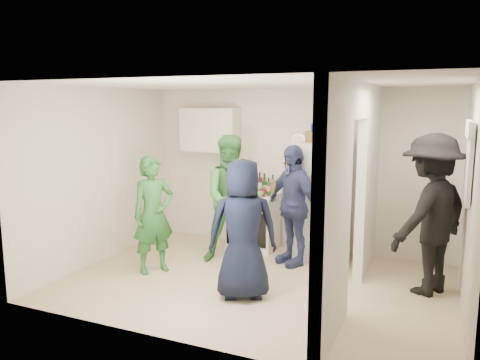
% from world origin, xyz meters
% --- Properties ---
extents(floor, '(4.80, 4.80, 0.00)m').
position_xyz_m(floor, '(0.00, 0.00, 0.00)').
color(floor, '#CBB78F').
rests_on(floor, ground).
extents(wall_back, '(4.80, 0.00, 4.80)m').
position_xyz_m(wall_back, '(0.00, 1.70, 1.25)').
color(wall_back, silver).
rests_on(wall_back, floor).
extents(wall_front, '(4.80, 0.00, 4.80)m').
position_xyz_m(wall_front, '(0.00, -1.70, 1.25)').
color(wall_front, silver).
rests_on(wall_front, floor).
extents(wall_left, '(0.00, 3.40, 3.40)m').
position_xyz_m(wall_left, '(-2.40, 0.00, 1.25)').
color(wall_left, silver).
rests_on(wall_left, floor).
extents(wall_right, '(0.00, 3.40, 3.40)m').
position_xyz_m(wall_right, '(2.40, 0.00, 1.25)').
color(wall_right, silver).
rests_on(wall_right, floor).
extents(ceiling, '(4.80, 4.80, 0.00)m').
position_xyz_m(ceiling, '(0.00, 0.00, 2.50)').
color(ceiling, white).
rests_on(ceiling, wall_back).
extents(partition_pier_back, '(0.12, 1.20, 2.50)m').
position_xyz_m(partition_pier_back, '(1.20, 1.10, 1.25)').
color(partition_pier_back, silver).
rests_on(partition_pier_back, floor).
extents(partition_pier_front, '(0.12, 1.20, 2.50)m').
position_xyz_m(partition_pier_front, '(1.20, -1.10, 1.25)').
color(partition_pier_front, silver).
rests_on(partition_pier_front, floor).
extents(partition_header, '(0.12, 1.00, 0.40)m').
position_xyz_m(partition_header, '(1.20, 0.00, 2.30)').
color(partition_header, silver).
rests_on(partition_header, partition_pier_back).
extents(stove, '(0.74, 0.62, 0.89)m').
position_xyz_m(stove, '(-0.57, 1.37, 0.44)').
color(stove, white).
rests_on(stove, floor).
extents(upper_cabinet, '(0.95, 0.34, 0.70)m').
position_xyz_m(upper_cabinet, '(-1.40, 1.52, 1.85)').
color(upper_cabinet, silver).
rests_on(upper_cabinet, wall_back).
extents(fridge, '(0.71, 0.69, 1.72)m').
position_xyz_m(fridge, '(0.54, 1.34, 0.86)').
color(fridge, silver).
rests_on(fridge, floor).
extents(wicker_basket, '(0.35, 0.25, 0.15)m').
position_xyz_m(wicker_basket, '(0.44, 1.39, 1.79)').
color(wicker_basket, brown).
rests_on(wicker_basket, fridge).
extents(blue_bowl, '(0.24, 0.24, 0.11)m').
position_xyz_m(blue_bowl, '(0.44, 1.39, 1.92)').
color(blue_bowl, navy).
rests_on(blue_bowl, wicker_basket).
extents(yellow_cup_stack_top, '(0.09, 0.09, 0.25)m').
position_xyz_m(yellow_cup_stack_top, '(0.76, 1.24, 1.84)').
color(yellow_cup_stack_top, '#EFB014').
rests_on(yellow_cup_stack_top, fridge).
extents(wall_clock, '(0.22, 0.02, 0.22)m').
position_xyz_m(wall_clock, '(0.05, 1.68, 1.70)').
color(wall_clock, white).
rests_on(wall_clock, wall_back).
extents(spice_shelf, '(0.35, 0.08, 0.03)m').
position_xyz_m(spice_shelf, '(0.00, 1.65, 1.35)').
color(spice_shelf, olive).
rests_on(spice_shelf, wall_back).
extents(nook_window, '(0.03, 0.70, 0.80)m').
position_xyz_m(nook_window, '(2.38, 0.20, 1.65)').
color(nook_window, black).
rests_on(nook_window, wall_right).
extents(nook_window_frame, '(0.04, 0.76, 0.86)m').
position_xyz_m(nook_window_frame, '(2.36, 0.20, 1.65)').
color(nook_window_frame, white).
rests_on(nook_window_frame, wall_right).
extents(nook_valance, '(0.04, 0.82, 0.18)m').
position_xyz_m(nook_valance, '(2.34, 0.20, 2.00)').
color(nook_valance, white).
rests_on(nook_valance, wall_right).
extents(yellow_cup_stack_stove, '(0.09, 0.09, 0.25)m').
position_xyz_m(yellow_cup_stack_stove, '(-0.69, 1.15, 1.01)').
color(yellow_cup_stack_stove, '#FDB215').
rests_on(yellow_cup_stack_stove, stove).
extents(red_cup, '(0.09, 0.09, 0.12)m').
position_xyz_m(red_cup, '(-0.35, 1.17, 0.95)').
color(red_cup, '#B80C26').
rests_on(red_cup, stove).
extents(person_green_left, '(0.64, 0.69, 1.59)m').
position_xyz_m(person_green_left, '(-1.42, -0.15, 0.79)').
color(person_green_left, '#2C7034').
rests_on(person_green_left, floor).
extents(person_green_center, '(1.12, 1.07, 1.83)m').
position_xyz_m(person_green_center, '(-0.63, 0.72, 0.92)').
color(person_green_center, '#398343').
rests_on(person_green_center, floor).
extents(person_denim, '(1.06, 0.91, 1.71)m').
position_xyz_m(person_denim, '(0.21, 0.90, 0.85)').
color(person_denim, '#3B4582').
rests_on(person_denim, floor).
extents(person_navy, '(0.96, 0.83, 1.65)m').
position_xyz_m(person_navy, '(0.03, -0.47, 0.83)').
color(person_navy, black).
rests_on(person_navy, floor).
extents(person_nook, '(1.27, 1.44, 1.93)m').
position_xyz_m(person_nook, '(2.02, 0.56, 0.96)').
color(person_nook, black).
rests_on(person_nook, floor).
extents(bottle_a, '(0.07, 0.07, 0.27)m').
position_xyz_m(bottle_a, '(-0.84, 1.50, 1.02)').
color(bottle_a, brown).
rests_on(bottle_a, stove).
extents(bottle_b, '(0.07, 0.07, 0.27)m').
position_xyz_m(bottle_b, '(-0.77, 1.28, 1.02)').
color(bottle_b, '#1C552F').
rests_on(bottle_b, stove).
extents(bottle_c, '(0.07, 0.07, 0.29)m').
position_xyz_m(bottle_c, '(-0.64, 1.51, 1.03)').
color(bottle_c, '#A1A4AF').
rests_on(bottle_c, stove).
extents(bottle_d, '(0.08, 0.08, 0.26)m').
position_xyz_m(bottle_d, '(-0.54, 1.33, 1.02)').
color(bottle_d, brown).
rests_on(bottle_d, stove).
extents(bottle_e, '(0.08, 0.08, 0.29)m').
position_xyz_m(bottle_e, '(-0.47, 1.57, 1.03)').
color(bottle_e, '#B5B9C8').
rests_on(bottle_e, stove).
extents(bottle_f, '(0.08, 0.08, 0.27)m').
position_xyz_m(bottle_f, '(-0.40, 1.39, 1.02)').
color(bottle_f, '#1E3E16').
rests_on(bottle_f, stove).
extents(bottle_g, '(0.08, 0.08, 0.29)m').
position_xyz_m(bottle_g, '(-0.31, 1.52, 1.03)').
color(bottle_g, '#A09B34').
rests_on(bottle_g, stove).
extents(bottle_h, '(0.06, 0.06, 0.30)m').
position_xyz_m(bottle_h, '(-0.85, 1.24, 1.04)').
color(bottle_h, '#A4A8AF').
rests_on(bottle_h, stove).
extents(bottle_i, '(0.08, 0.08, 0.32)m').
position_xyz_m(bottle_i, '(-0.50, 1.46, 1.05)').
color(bottle_i, '#6B3012').
rests_on(bottle_i, stove).
extents(bottle_j, '(0.06, 0.06, 0.27)m').
position_xyz_m(bottle_j, '(-0.28, 1.26, 1.02)').
color(bottle_j, '#28581E').
rests_on(bottle_j, stove).
extents(bottle_k, '(0.08, 0.08, 0.33)m').
position_xyz_m(bottle_k, '(-0.77, 1.39, 1.05)').
color(bottle_k, maroon).
rests_on(bottle_k, stove).
extents(bottle_l, '(0.08, 0.08, 0.27)m').
position_xyz_m(bottle_l, '(-0.41, 1.21, 1.02)').
color(bottle_l, gray).
rests_on(bottle_l, stove).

